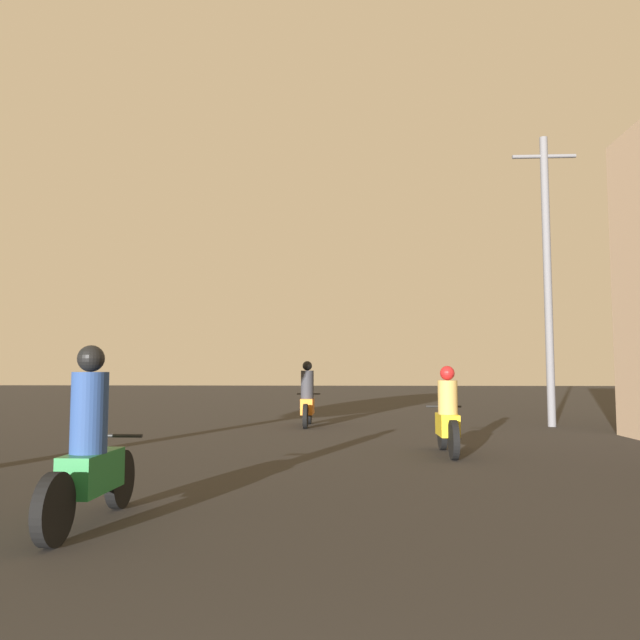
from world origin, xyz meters
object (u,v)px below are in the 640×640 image
Objects in this scene: motorcycle_green at (91,453)px; utility_pole_far at (547,273)px; motorcycle_orange at (307,400)px; motorcycle_yellow at (448,418)px.

utility_pole_far is at bearing 64.40° from motorcycle_green.
motorcycle_orange is 6.86m from utility_pole_far.
motorcycle_yellow is at bearing -55.38° from motorcycle_orange.
motorcycle_orange reaches higher than motorcycle_yellow.
motorcycle_green is 1.05× the size of motorcycle_yellow.
motorcycle_yellow is 5.87m from motorcycle_orange.
motorcycle_green is 13.04m from utility_pole_far.
motorcycle_green is at bearing -89.55° from motorcycle_orange.
utility_pole_far reaches higher than motorcycle_orange.
motorcycle_orange reaches higher than motorcycle_green.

